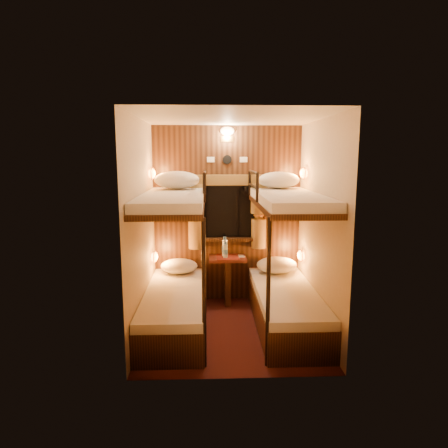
{
  "coord_description": "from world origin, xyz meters",
  "views": [
    {
      "loc": [
        -0.25,
        -4.38,
        1.99
      ],
      "look_at": [
        -0.08,
        0.15,
        1.22
      ],
      "focal_mm": 32.0,
      "sensor_mm": 36.0,
      "label": 1
    }
  ],
  "objects_px": {
    "bottle_left": "(225,251)",
    "bottle_right": "(225,248)",
    "bunk_left": "(175,282)",
    "bunk_right": "(286,281)",
    "table": "(228,274)"
  },
  "relations": [
    {
      "from": "bunk_right",
      "to": "table",
      "type": "xyz_separation_m",
      "value": [
        -0.65,
        0.78,
        -0.14
      ]
    },
    {
      "from": "bunk_right",
      "to": "bottle_right",
      "type": "xyz_separation_m",
      "value": [
        -0.68,
        0.83,
        0.21
      ]
    },
    {
      "from": "bunk_left",
      "to": "bunk_right",
      "type": "xyz_separation_m",
      "value": [
        1.3,
        0.0,
        0.0
      ]
    },
    {
      "from": "bunk_right",
      "to": "table",
      "type": "bearing_deg",
      "value": 129.67
    },
    {
      "from": "table",
      "to": "bottle_left",
      "type": "bearing_deg",
      "value": -129.72
    },
    {
      "from": "bunk_left",
      "to": "bottle_left",
      "type": "relative_size",
      "value": 8.87
    },
    {
      "from": "bunk_left",
      "to": "table",
      "type": "height_order",
      "value": "bunk_left"
    },
    {
      "from": "table",
      "to": "bottle_right",
      "type": "bearing_deg",
      "value": 126.66
    },
    {
      "from": "table",
      "to": "bottle_right",
      "type": "xyz_separation_m",
      "value": [
        -0.04,
        0.05,
        0.35
      ]
    },
    {
      "from": "bunk_right",
      "to": "bottle_right",
      "type": "distance_m",
      "value": 1.09
    },
    {
      "from": "bottle_right",
      "to": "table",
      "type": "bearing_deg",
      "value": -53.34
    },
    {
      "from": "bottle_left",
      "to": "bottle_right",
      "type": "distance_m",
      "value": 0.09
    },
    {
      "from": "table",
      "to": "bottle_left",
      "type": "height_order",
      "value": "bottle_left"
    },
    {
      "from": "bottle_left",
      "to": "bottle_right",
      "type": "relative_size",
      "value": 0.8
    },
    {
      "from": "bunk_left",
      "to": "bunk_right",
      "type": "bearing_deg",
      "value": 0.0
    }
  ]
}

